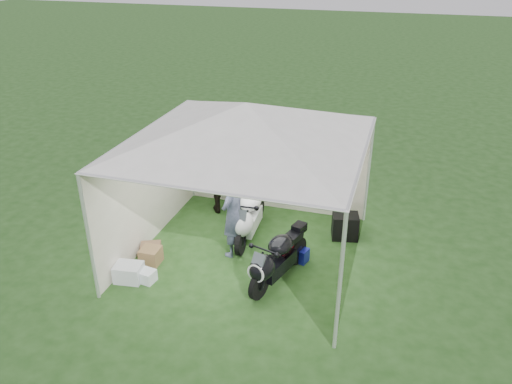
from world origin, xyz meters
TOP-DOWN VIEW (x-y plane):
  - ground at (0.00, 0.00)m, footprint 80.00×80.00m
  - canopy_tent at (-0.00, 0.03)m, footprint 5.66×5.66m
  - motorcycle_white at (-0.15, 0.55)m, footprint 0.49×1.94m
  - motorcycle_black at (0.75, -0.71)m, footprint 0.76×1.74m
  - paddock_stand at (0.99, 0.07)m, footprint 0.41×0.32m
  - person_dark_jacket at (-1.05, 1.54)m, footprint 0.96×0.77m
  - person_blue_jacket at (-0.25, -0.05)m, footprint 0.55×0.71m
  - equipment_box at (1.70, 1.16)m, footprint 0.59×0.51m
  - crate_0 at (-1.75, -1.42)m, footprint 0.52×0.43m
  - crate_1 at (-1.63, -0.82)m, footprint 0.36×0.36m
  - crate_2 at (-1.44, -1.36)m, footprint 0.34×0.29m
  - crate_3 at (-1.75, -0.59)m, footprint 0.45×0.40m

SIDE VIEW (x-z plane):
  - ground at x=0.00m, z-range 0.00..0.00m
  - crate_2 at x=-1.44m, z-range 0.00..0.22m
  - crate_3 at x=-1.75m, z-range 0.00..0.25m
  - paddock_stand at x=0.99m, z-range 0.00..0.27m
  - crate_1 at x=-1.63m, z-range 0.00..0.31m
  - crate_0 at x=-1.75m, z-range 0.00..0.32m
  - equipment_box at x=1.70m, z-range 0.00..0.51m
  - motorcycle_black at x=0.75m, z-range 0.05..0.93m
  - motorcycle_white at x=-0.15m, z-range 0.06..1.01m
  - person_blue_jacket at x=-0.25m, z-range 0.00..1.70m
  - person_dark_jacket at x=-1.05m, z-range 0.00..1.92m
  - canopy_tent at x=0.00m, z-range 1.08..4.08m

